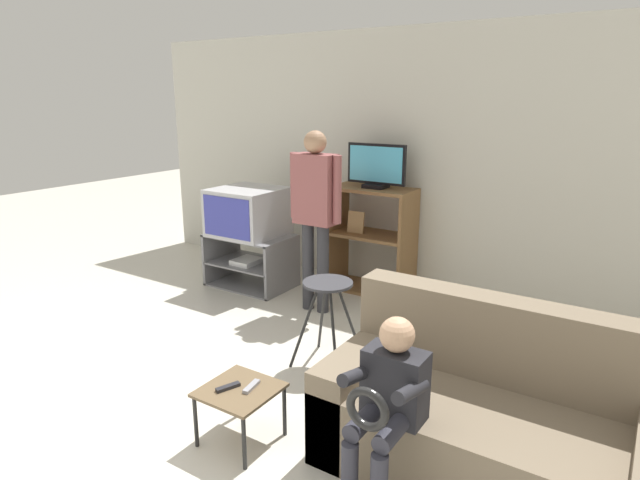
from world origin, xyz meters
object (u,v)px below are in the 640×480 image
(remote_control_black, at_px, (228,387))
(remote_control_white, at_px, (251,386))
(television_main, at_px, (248,212))
(television_flat, at_px, (376,167))
(folding_stool, at_px, (328,297))
(person_seated_child, at_px, (387,399))
(media_shelf, at_px, (371,239))
(tv_stand, at_px, (251,261))
(snack_table, at_px, (240,395))
(couch, at_px, (490,424))
(person_standing_adult, at_px, (315,204))

(remote_control_black, height_order, remote_control_white, same)
(television_main, distance_m, television_flat, 1.39)
(folding_stool, xyz_separation_m, person_seated_child, (0.99, -1.06, 0.04))
(media_shelf, xyz_separation_m, remote_control_white, (0.60, -2.60, -0.20))
(tv_stand, distance_m, snack_table, 2.67)
(snack_table, relative_size, remote_control_black, 2.85)
(media_shelf, height_order, television_flat, television_flat)
(tv_stand, distance_m, couch, 3.37)
(television_main, height_order, snack_table, television_main)
(remote_control_black, bearing_deg, person_seated_child, 23.96)
(television_main, distance_m, media_shelf, 1.30)
(tv_stand, relative_size, media_shelf, 0.80)
(person_standing_adult, relative_size, person_seated_child, 1.74)
(snack_table, height_order, remote_control_white, remote_control_white)
(person_standing_adult, bearing_deg, television_main, 168.08)
(person_standing_adult, bearing_deg, couch, -34.93)
(snack_table, height_order, person_seated_child, person_seated_child)
(snack_table, height_order, remote_control_black, remote_control_black)
(television_flat, height_order, person_seated_child, television_flat)
(television_main, height_order, person_standing_adult, person_standing_adult)
(folding_stool, bearing_deg, television_main, 147.47)
(snack_table, distance_m, person_standing_adult, 2.15)
(person_standing_adult, bearing_deg, remote_control_white, -67.17)
(media_shelf, height_order, folding_stool, media_shelf)
(snack_table, distance_m, remote_control_white, 0.09)
(tv_stand, height_order, couch, couch)
(tv_stand, distance_m, remote_control_black, 2.67)
(folding_stool, xyz_separation_m, remote_control_white, (0.13, -1.02, -0.19))
(television_flat, height_order, remote_control_black, television_flat)
(remote_control_white, height_order, person_seated_child, person_seated_child)
(couch, relative_size, person_standing_adult, 1.03)
(television_main, relative_size, couch, 0.39)
(folding_stool, bearing_deg, person_standing_adult, 128.22)
(television_flat, xyz_separation_m, person_standing_adult, (-0.22, -0.75, -0.27))
(media_shelf, relative_size, snack_table, 2.63)
(couch, distance_m, person_seated_child, 0.66)
(folding_stool, xyz_separation_m, snack_table, (0.07, -1.07, -0.24))
(tv_stand, bearing_deg, remote_control_black, -52.72)
(remote_control_black, bearing_deg, remote_control_white, 57.25)
(tv_stand, height_order, remote_control_black, tv_stand)
(television_flat, xyz_separation_m, remote_control_white, (0.56, -2.61, -0.93))
(remote_control_white, distance_m, person_seated_child, 0.90)
(snack_table, relative_size, person_seated_child, 0.43)
(remote_control_black, distance_m, couch, 1.44)
(tv_stand, bearing_deg, folding_stool, -32.58)
(media_shelf, bearing_deg, television_main, -154.61)
(remote_control_black, xyz_separation_m, couch, (1.34, 0.52, -0.04))
(folding_stool, bearing_deg, television_flat, 105.35)
(media_shelf, xyz_separation_m, couch, (1.83, -2.16, -0.24))
(media_shelf, height_order, person_standing_adult, person_standing_adult)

